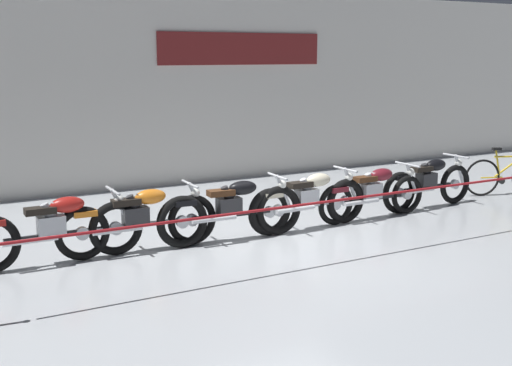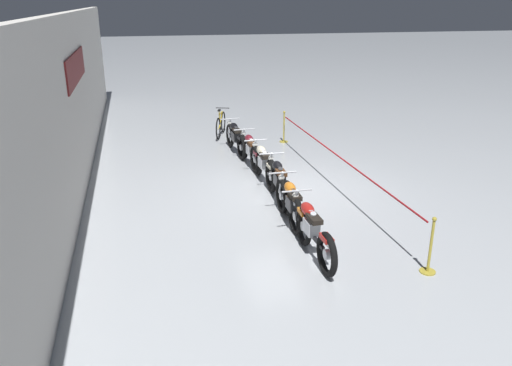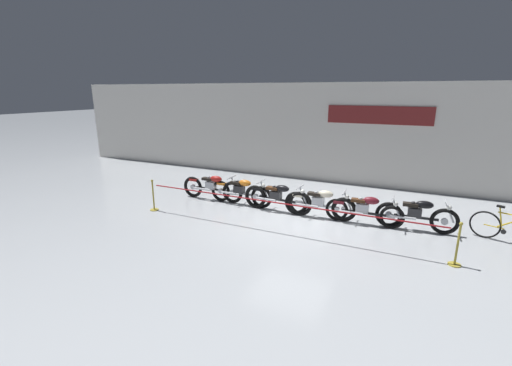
% 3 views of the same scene
% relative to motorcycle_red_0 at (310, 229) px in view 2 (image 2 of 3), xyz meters
% --- Properties ---
extents(ground_plane, '(120.00, 120.00, 0.00)m').
position_rel_motorcycle_red_0_xyz_m(ground_plane, '(3.27, -0.68, -0.49)').
color(ground_plane, '#B2B7BC').
extents(back_wall, '(28.00, 0.29, 4.20)m').
position_rel_motorcycle_red_0_xyz_m(back_wall, '(3.28, 4.45, 1.62)').
color(back_wall, silver).
rests_on(back_wall, ground).
extents(motorcycle_red_0, '(2.46, 0.62, 0.97)m').
position_rel_motorcycle_red_0_xyz_m(motorcycle_red_0, '(0.00, 0.00, 0.00)').
color(motorcycle_red_0, black).
rests_on(motorcycle_red_0, ground).
extents(motorcycle_orange_1, '(2.39, 0.62, 0.96)m').
position_rel_motorcycle_red_0_xyz_m(motorcycle_orange_1, '(1.17, -0.02, -0.00)').
color(motorcycle_orange_1, black).
rests_on(motorcycle_orange_1, ground).
extents(motorcycle_black_2, '(2.40, 0.62, 0.97)m').
position_rel_motorcycle_red_0_xyz_m(motorcycle_black_2, '(2.60, -0.15, -0.00)').
color(motorcycle_black_2, black).
rests_on(motorcycle_black_2, ground).
extents(motorcycle_cream_3, '(2.27, 0.62, 0.96)m').
position_rel_motorcycle_red_0_xyz_m(motorcycle_cream_3, '(4.01, -0.12, -0.01)').
color(motorcycle_cream_3, black).
rests_on(motorcycle_cream_3, ground).
extents(motorcycle_maroon_4, '(2.27, 0.62, 0.92)m').
position_rel_motorcycle_red_0_xyz_m(motorcycle_maroon_4, '(5.34, -0.10, -0.02)').
color(motorcycle_maroon_4, black).
rests_on(motorcycle_maroon_4, ground).
extents(motorcycle_black_5, '(2.20, 0.62, 0.95)m').
position_rel_motorcycle_red_0_xyz_m(motorcycle_black_5, '(6.75, 0.05, -0.01)').
color(motorcycle_black_5, black).
rests_on(motorcycle_black_5, ground).
extents(bicycle, '(1.68, 0.70, 0.98)m').
position_rel_motorcycle_red_0_xyz_m(bicycle, '(8.91, 0.14, -0.09)').
color(bicycle, black).
rests_on(bicycle, ground).
extents(stanchion_far_left, '(8.76, 0.28, 1.05)m').
position_rel_motorcycle_red_0_xyz_m(stanchion_far_left, '(1.87, -1.76, 0.23)').
color(stanchion_far_left, gold).
rests_on(stanchion_far_left, ground).
extents(stanchion_mid_left, '(0.28, 0.28, 1.05)m').
position_rel_motorcycle_red_0_xyz_m(stanchion_mid_left, '(7.61, -1.76, -0.13)').
color(stanchion_mid_left, gold).
rests_on(stanchion_mid_left, ground).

